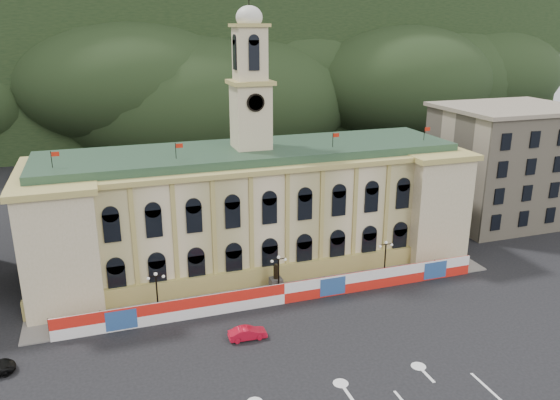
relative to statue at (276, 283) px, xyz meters
name	(u,v)px	position (x,y,z in m)	size (l,w,h in m)	color
ground	(338,380)	(0.00, -18.00, -1.19)	(260.00, 260.00, 0.00)	black
hill_ridge	(160,66)	(0.03, 103.99, 18.30)	(230.00, 80.00, 64.00)	black
city_hall	(253,206)	(0.00, 9.63, 6.66)	(56.20, 17.60, 37.10)	beige
side_building_right	(505,164)	(43.00, 12.93, 8.14)	(21.00, 17.00, 18.60)	tan
hoarding_fence	(284,293)	(0.06, -2.93, 0.06)	(50.00, 0.44, 2.50)	red
pavement	(277,292)	(0.00, -0.25, -1.11)	(56.00, 5.50, 0.16)	slate
statue	(276,283)	(0.00, 0.00, 0.00)	(1.40, 1.40, 3.72)	#595651
lamp_left	(157,290)	(-14.00, -1.00, 1.89)	(1.96, 0.44, 5.15)	black
lamp_center	(279,272)	(0.00, -1.00, 1.89)	(1.96, 0.44, 5.15)	black
lamp_right	(385,256)	(14.00, -1.00, 1.89)	(1.96, 0.44, 5.15)	black
red_sedan	(248,333)	(-5.95, -8.83, -0.54)	(3.98, 1.52, 1.29)	red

